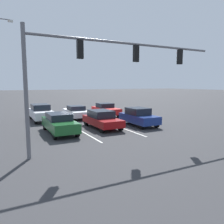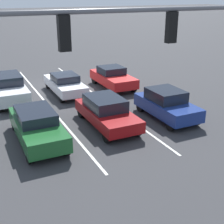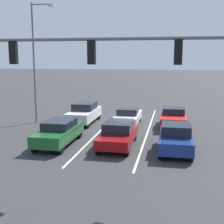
{
  "view_description": "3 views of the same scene",
  "coord_description": "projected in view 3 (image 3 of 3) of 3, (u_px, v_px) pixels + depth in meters",
  "views": [
    {
      "loc": [
        7.26,
        24.03,
        3.66
      ],
      "look_at": [
        -1.48,
        7.08,
        1.22
      ],
      "focal_mm": 35.0,
      "sensor_mm": 36.0,
      "label": 1
    },
    {
      "loc": [
        5.92,
        21.14,
        6.49
      ],
      "look_at": [
        -0.16,
        8.44,
        1.04
      ],
      "focal_mm": 50.0,
      "sensor_mm": 36.0,
      "label": 2
    },
    {
      "loc": [
        -3.36,
        25.48,
        5.23
      ],
      "look_at": [
        0.28,
        6.8,
        1.94
      ],
      "focal_mm": 50.0,
      "sensor_mm": 36.0,
      "label": 3
    }
  ],
  "objects": [
    {
      "name": "traffic_signal_gantry",
      "position": [
        43.0,
        67.0,
        13.24
      ],
      "size": [
        12.1,
        0.37,
        6.46
      ],
      "color": "slate",
      "rests_on": "ground_plane"
    },
    {
      "name": "car_silver_rightlane_second",
      "position": [
        84.0,
        113.0,
        25.42
      ],
      "size": [
        1.83,
        4.77,
        1.64
      ],
      "color": "silver",
      "rests_on": "ground_plane"
    },
    {
      "name": "ground_plane",
      "position": [
        131.0,
        121.0,
        26.17
      ],
      "size": [
        240.0,
        240.0,
        0.0
      ],
      "primitive_type": "plane",
      "color": "#333335"
    },
    {
      "name": "car_white_midlane_second",
      "position": [
        128.0,
        116.0,
        24.61
      ],
      "size": [
        1.77,
        4.46,
        1.35
      ],
      "color": "silver",
      "rests_on": "ground_plane"
    },
    {
      "name": "car_maroon_midlane_front",
      "position": [
        118.0,
        134.0,
        18.63
      ],
      "size": [
        1.86,
        4.52,
        1.48
      ],
      "color": "maroon",
      "rests_on": "ground_plane"
    },
    {
      "name": "car_navy_leftlane_front",
      "position": [
        176.0,
        138.0,
        17.54
      ],
      "size": [
        1.83,
        4.05,
        1.57
      ],
      "color": "navy",
      "rests_on": "ground_plane"
    },
    {
      "name": "lane_stripe_left_divider",
      "position": [
        148.0,
        130.0,
        22.98
      ],
      "size": [
        0.12,
        17.93,
        0.01
      ],
      "primitive_type": "cube",
      "color": "silver",
      "rests_on": "ground_plane"
    },
    {
      "name": "car_red_leftlane_second",
      "position": [
        173.0,
        117.0,
        23.84
      ],
      "size": [
        1.86,
        4.3,
        1.48
      ],
      "color": "red",
      "rests_on": "ground_plane"
    },
    {
      "name": "car_darkgreen_rightlane_front",
      "position": [
        59.0,
        132.0,
        19.05
      ],
      "size": [
        1.8,
        4.74,
        1.49
      ],
      "color": "#1E5928",
      "rests_on": "ground_plane"
    },
    {
      "name": "lane_stripe_center_divider",
      "position": [
        103.0,
        128.0,
        23.62
      ],
      "size": [
        0.12,
        17.93,
        0.01
      ],
      "primitive_type": "cube",
      "color": "silver",
      "rests_on": "ground_plane"
    },
    {
      "name": "street_lamp_right_shoulder",
      "position": [
        36.0,
        56.0,
        24.84
      ],
      "size": [
        1.88,
        0.24,
        9.48
      ],
      "color": "slate",
      "rests_on": "ground_plane"
    }
  ]
}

